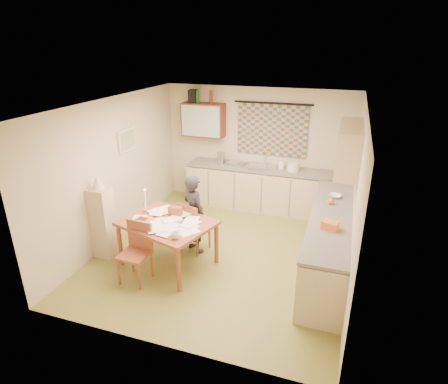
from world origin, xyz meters
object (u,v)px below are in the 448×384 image
(dining_table, at_px, (168,243))
(person, at_px, (194,214))
(counter_right, at_px, (329,242))
(chair_far, at_px, (195,235))
(counter_back, at_px, (265,189))
(shelf_stand, at_px, (103,223))
(stove, at_px, (322,285))

(dining_table, relative_size, person, 1.17)
(counter_right, height_order, chair_far, counter_right)
(counter_back, relative_size, shelf_stand, 2.75)
(counter_back, xyz_separation_m, stove, (1.44, -3.03, 0.00))
(stove, distance_m, person, 2.41)
(counter_right, bearing_deg, person, -175.56)
(counter_right, bearing_deg, chair_far, -175.84)
(chair_far, height_order, person, person)
(dining_table, distance_m, shelf_stand, 1.15)
(person, distance_m, shelf_stand, 1.49)
(person, xyz_separation_m, shelf_stand, (-1.35, -0.62, -0.08))
(stove, relative_size, dining_table, 0.57)
(person, relative_size, shelf_stand, 1.13)
(counter_back, bearing_deg, dining_table, -110.79)
(dining_table, bearing_deg, stove, 5.70)
(chair_far, bearing_deg, dining_table, 83.22)
(dining_table, distance_m, person, 0.65)
(person, bearing_deg, counter_back, -78.82)
(counter_back, distance_m, shelf_stand, 3.39)
(counter_right, xyz_separation_m, person, (-2.19, -0.17, 0.23))
(stove, xyz_separation_m, shelf_stand, (-3.54, 0.37, 0.15))
(counter_back, bearing_deg, chair_far, -110.19)
(chair_far, xyz_separation_m, shelf_stand, (-1.35, -0.63, 0.33))
(shelf_stand, bearing_deg, chair_far, 25.06)
(counter_right, relative_size, shelf_stand, 2.46)
(stove, bearing_deg, counter_back, 115.49)
(chair_far, bearing_deg, shelf_stand, 41.32)
(counter_right, xyz_separation_m, shelf_stand, (-3.54, -0.79, 0.15))
(counter_back, relative_size, counter_right, 1.12)
(stove, distance_m, shelf_stand, 3.56)
(dining_table, xyz_separation_m, chair_far, (0.23, 0.53, -0.10))
(stove, bearing_deg, shelf_stand, 174.11)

